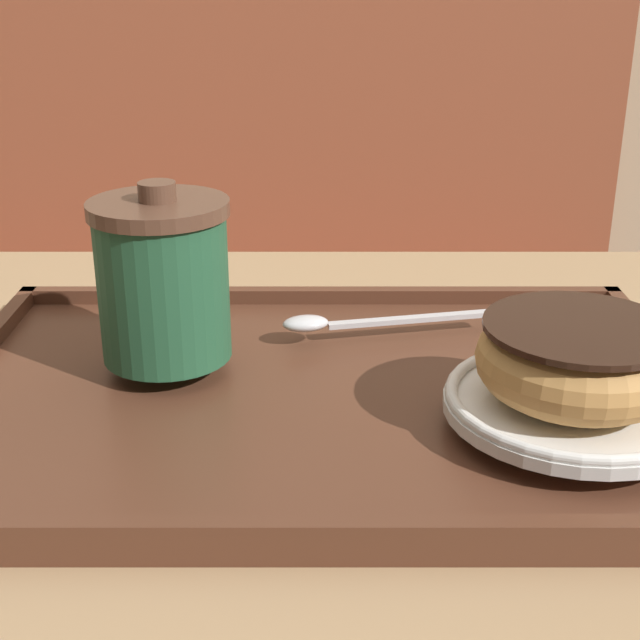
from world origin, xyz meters
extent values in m
cube|color=brown|center=(-0.28, 0.84, 0.23)|extent=(1.66, 0.44, 0.45)
cube|color=brown|center=(-0.28, 1.02, 0.73)|extent=(1.66, 0.08, 0.55)
cube|color=tan|center=(0.00, 0.00, 0.73)|extent=(1.04, 0.64, 0.03)
cube|color=#512D1E|center=(0.03, -0.03, 0.75)|extent=(0.51, 0.35, 0.01)
cube|color=#512D1E|center=(0.03, -0.20, 0.76)|extent=(0.51, 0.01, 0.01)
cube|color=#512D1E|center=(0.03, 0.14, 0.76)|extent=(0.51, 0.01, 0.01)
cylinder|color=#235638|center=(-0.08, 0.01, 0.82)|extent=(0.09, 0.09, 0.10)
cylinder|color=brown|center=(-0.08, 0.01, 0.88)|extent=(0.10, 0.10, 0.01)
cylinder|color=brown|center=(-0.08, 0.01, 0.89)|extent=(0.03, 0.03, 0.01)
cylinder|color=white|center=(0.18, -0.08, 0.77)|extent=(0.16, 0.16, 0.01)
torus|color=white|center=(0.18, -0.08, 0.78)|extent=(0.16, 0.16, 0.01)
torus|color=tan|center=(0.18, -0.08, 0.80)|extent=(0.12, 0.12, 0.04)
cylinder|color=black|center=(0.18, -0.08, 0.83)|extent=(0.12, 0.12, 0.00)
ellipsoid|color=silver|center=(0.02, 0.05, 0.77)|extent=(0.04, 0.03, 0.01)
cube|color=silver|center=(0.10, 0.07, 0.77)|extent=(0.13, 0.03, 0.00)
camera|label=1|loc=(0.03, -0.57, 1.03)|focal=50.00mm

